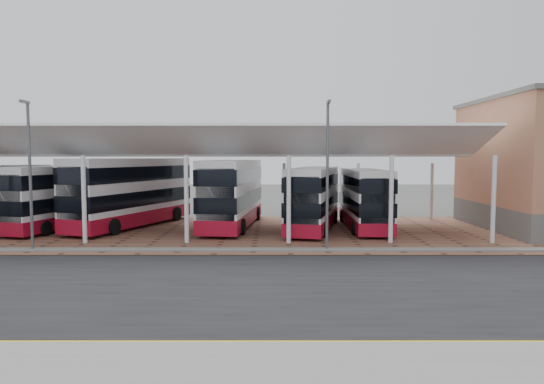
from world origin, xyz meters
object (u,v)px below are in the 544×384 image
object	(u,v)px
bus_3	(233,194)
bus_5	(364,199)
bus_4	(314,199)
bus_2	(132,193)
bus_1	(64,197)

from	to	relation	value
bus_3	bus_5	size ratio (longest dim) A/B	1.17
bus_4	bus_2	bearing A→B (deg)	-173.05
bus_2	bus_5	bearing A→B (deg)	17.05
bus_2	bus_4	xyz separation A→B (m)	(13.09, -1.41, -0.32)
bus_1	bus_2	xyz separation A→B (m)	(4.66, 0.65, 0.26)
bus_3	bus_4	xyz separation A→B (m)	(5.75, -1.35, -0.26)
bus_1	bus_4	bearing A→B (deg)	12.15
bus_2	bus_5	world-z (taller)	bus_2
bus_1	bus_5	xyz separation A→B (m)	(21.37, -0.21, -0.12)
bus_4	bus_5	bearing A→B (deg)	21.68
bus_5	bus_3	bearing A→B (deg)	176.34
bus_1	bus_4	size ratio (longest dim) A/B	1.03
bus_5	bus_1	bearing A→B (deg)	-179.36
bus_1	bus_3	xyz separation A→B (m)	(11.99, 0.59, 0.20)
bus_4	bus_5	size ratio (longest dim) A/B	1.05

